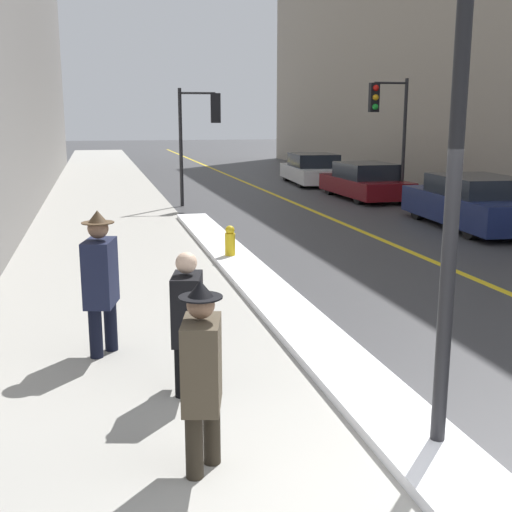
# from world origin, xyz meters

# --- Properties ---
(sidewalk_slab) EXTENTS (4.00, 80.00, 0.01)m
(sidewalk_slab) POSITION_xyz_m (-2.00, 15.00, 0.01)
(sidewalk_slab) COLOR #9E9B93
(sidewalk_slab) RESTS_ON ground
(road_centre_stripe) EXTENTS (0.16, 80.00, 0.00)m
(road_centre_stripe) POSITION_xyz_m (4.00, 15.00, 0.00)
(road_centre_stripe) COLOR gold
(road_centre_stripe) RESTS_ON ground
(snow_bank_curb) EXTENTS (0.80, 15.41, 0.11)m
(snow_bank_curb) POSITION_xyz_m (0.24, 6.39, 0.06)
(snow_bank_curb) COLOR white
(snow_bank_curb) RESTS_ON ground
(building_facade_right) EXTENTS (6.00, 36.00, 14.93)m
(building_facade_right) POSITION_xyz_m (13.00, 22.00, 7.46)
(building_facade_right) COLOR gray
(building_facade_right) RESTS_ON ground
(lamp_post) EXTENTS (0.28, 0.28, 5.06)m
(lamp_post) POSITION_xyz_m (0.37, 0.83, 3.02)
(lamp_post) COLOR black
(lamp_post) RESTS_ON ground
(traffic_light_near) EXTENTS (1.31, 0.33, 3.64)m
(traffic_light_near) POSITION_xyz_m (1.01, 16.60, 2.62)
(traffic_light_near) COLOR black
(traffic_light_near) RESTS_ON ground
(traffic_light_far) EXTENTS (1.31, 0.32, 3.97)m
(traffic_light_far) POSITION_xyz_m (6.79, 15.72, 2.87)
(traffic_light_far) COLOR black
(traffic_light_far) RESTS_ON ground
(pedestrian_nearside) EXTENTS (0.39, 0.53, 1.55)m
(pedestrian_nearside) POSITION_xyz_m (-1.57, 1.00, 0.85)
(pedestrian_nearside) COLOR #2A241B
(pedestrian_nearside) RESTS_ON ground
(pedestrian_with_shoulder_bag) EXTENTS (0.38, 0.71, 1.46)m
(pedestrian_with_shoulder_bag) POSITION_xyz_m (-1.47, 2.51, 0.81)
(pedestrian_with_shoulder_bag) COLOR black
(pedestrian_with_shoulder_bag) RESTS_ON ground
(pedestrian_in_fedora) EXTENTS (0.43, 0.59, 1.71)m
(pedestrian_in_fedora) POSITION_xyz_m (-2.29, 3.81, 0.94)
(pedestrian_in_fedora) COLOR black
(pedestrian_in_fedora) RESTS_ON ground
(parked_car_navy) EXTENTS (2.24, 4.95, 1.32)m
(parked_car_navy) POSITION_xyz_m (6.95, 10.75, 0.63)
(parked_car_navy) COLOR navy
(parked_car_navy) RESTS_ON ground
(parked_car_maroon) EXTENTS (1.76, 4.43, 1.23)m
(parked_car_maroon) POSITION_xyz_m (6.72, 17.07, 0.58)
(parked_car_maroon) COLOR #600F14
(parked_car_maroon) RESTS_ON ground
(parked_car_white) EXTENTS (2.24, 4.83, 1.28)m
(parked_car_white) POSITION_xyz_m (6.62, 22.36, 0.60)
(parked_car_white) COLOR silver
(parked_car_white) RESTS_ON ground
(fire_hydrant) EXTENTS (0.20, 0.20, 0.70)m
(fire_hydrant) POSITION_xyz_m (0.18, 8.42, 0.35)
(fire_hydrant) COLOR gold
(fire_hydrant) RESTS_ON ground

